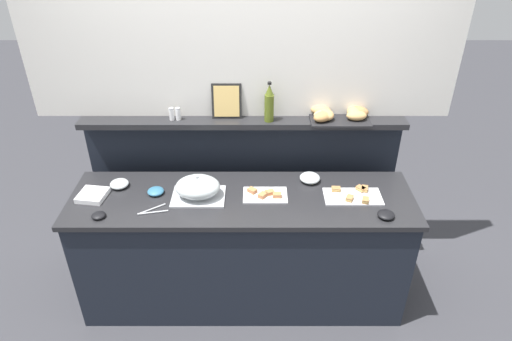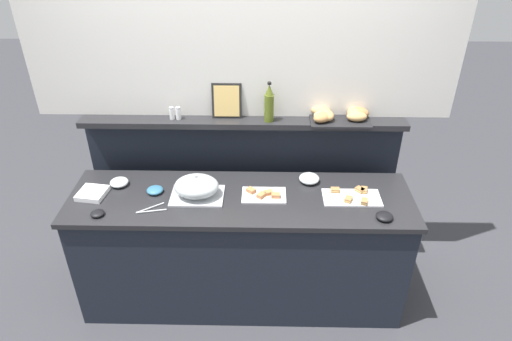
# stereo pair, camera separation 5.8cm
# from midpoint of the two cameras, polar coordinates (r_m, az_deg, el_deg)

# --- Properties ---
(ground_plane) EXTENTS (12.00, 12.00, 0.00)m
(ground_plane) POSITION_cam_midpoint_polar(r_m,az_deg,el_deg) (3.98, -1.85, -8.83)
(ground_plane) COLOR #38383D
(buffet_counter) EXTENTS (2.23, 0.62, 0.89)m
(buffet_counter) POSITION_cam_midpoint_polar(r_m,az_deg,el_deg) (3.24, -2.26, -9.79)
(buffet_counter) COLOR black
(buffet_counter) RESTS_ON ground_plane
(back_ledge_unit) EXTENTS (2.23, 0.22, 1.25)m
(back_ledge_unit) POSITION_cam_midpoint_polar(r_m,az_deg,el_deg) (3.49, -2.09, -1.91)
(back_ledge_unit) COLOR black
(back_ledge_unit) RESTS_ON ground_plane
(upper_wall_panel) EXTENTS (2.83, 0.08, 1.35)m
(upper_wall_panel) POSITION_cam_midpoint_polar(r_m,az_deg,el_deg) (3.00, -2.57, 18.88)
(upper_wall_panel) COLOR white
(upper_wall_panel) RESTS_ON back_ledge_unit
(sandwich_platter_front) EXTENTS (0.37, 0.20, 0.04)m
(sandwich_platter_front) POSITION_cam_midpoint_polar(r_m,az_deg,el_deg) (3.02, 11.37, -3.04)
(sandwich_platter_front) COLOR silver
(sandwich_platter_front) RESTS_ON buffet_counter
(sandwich_platter_rear) EXTENTS (0.28, 0.18, 0.04)m
(sandwich_platter_rear) POSITION_cam_midpoint_polar(r_m,az_deg,el_deg) (2.96, 0.48, -3.01)
(sandwich_platter_rear) COLOR white
(sandwich_platter_rear) RESTS_ON buffet_counter
(serving_cloche) EXTENTS (0.34, 0.24, 0.17)m
(serving_cloche) POSITION_cam_midpoint_polar(r_m,az_deg,el_deg) (2.94, -7.93, -2.17)
(serving_cloche) COLOR #B7BABF
(serving_cloche) RESTS_ON buffet_counter
(glass_bowl_large) EXTENTS (0.12, 0.12, 0.05)m
(glass_bowl_large) POSITION_cam_midpoint_polar(r_m,az_deg,el_deg) (3.18, -17.26, -1.65)
(glass_bowl_large) COLOR silver
(glass_bowl_large) RESTS_ON buffet_counter
(glass_bowl_medium) EXTENTS (0.14, 0.14, 0.06)m
(glass_bowl_medium) POSITION_cam_midpoint_polar(r_m,az_deg,el_deg) (3.12, 6.06, -0.95)
(glass_bowl_medium) COLOR silver
(glass_bowl_medium) RESTS_ON buffet_counter
(condiment_bowl_dark) EXTENTS (0.10, 0.10, 0.04)m
(condiment_bowl_dark) POSITION_cam_midpoint_polar(r_m,az_deg,el_deg) (2.88, 15.20, -5.30)
(condiment_bowl_dark) COLOR black
(condiment_bowl_dark) RESTS_ON buffet_counter
(condiment_bowl_teal) EXTENTS (0.11, 0.11, 0.04)m
(condiment_bowl_teal) POSITION_cam_midpoint_polar(r_m,az_deg,el_deg) (3.06, -13.03, -2.56)
(condiment_bowl_teal) COLOR teal
(condiment_bowl_teal) RESTS_ON buffet_counter
(condiment_bowl_cream) EXTENTS (0.08, 0.08, 0.03)m
(condiment_bowl_cream) POSITION_cam_midpoint_polar(r_m,az_deg,el_deg) (2.95, -19.67, -5.31)
(condiment_bowl_cream) COLOR black
(condiment_bowl_cream) RESTS_ON buffet_counter
(serving_tongs) EXTENTS (0.18, 0.12, 0.01)m
(serving_tongs) POSITION_cam_midpoint_polar(r_m,az_deg,el_deg) (2.91, -13.53, -4.94)
(serving_tongs) COLOR #B7BABF
(serving_tongs) RESTS_ON buffet_counter
(napkin_stack) EXTENTS (0.19, 0.19, 0.03)m
(napkin_stack) POSITION_cam_midpoint_polar(r_m,az_deg,el_deg) (3.14, -20.30, -2.95)
(napkin_stack) COLOR white
(napkin_stack) RESTS_ON buffet_counter
(olive_oil_bottle) EXTENTS (0.06, 0.06, 0.28)m
(olive_oil_bottle) POSITION_cam_midpoint_polar(r_m,az_deg,el_deg) (3.06, 0.97, 8.30)
(olive_oil_bottle) COLOR #56661E
(olive_oil_bottle) RESTS_ON back_ledge_unit
(salt_shaker) EXTENTS (0.03, 0.03, 0.09)m
(salt_shaker) POSITION_cam_midpoint_polar(r_m,az_deg,el_deg) (3.17, -11.12, 6.91)
(salt_shaker) COLOR white
(salt_shaker) RESTS_ON back_ledge_unit
(pepper_shaker) EXTENTS (0.03, 0.03, 0.09)m
(pepper_shaker) POSITION_cam_midpoint_polar(r_m,az_deg,el_deg) (3.16, -10.33, 6.93)
(pepper_shaker) COLOR white
(pepper_shaker) RESTS_ON back_ledge_unit
(bread_basket) EXTENTS (0.42, 0.26, 0.08)m
(bread_basket) POSITION_cam_midpoint_polar(r_m,az_deg,el_deg) (3.16, 9.57, 6.89)
(bread_basket) COLOR black
(bread_basket) RESTS_ON back_ledge_unit
(framed_picture) EXTENTS (0.20, 0.05, 0.24)m
(framed_picture) POSITION_cam_midpoint_polar(r_m,az_deg,el_deg) (3.12, -4.35, 8.59)
(framed_picture) COLOR black
(framed_picture) RESTS_ON back_ledge_unit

